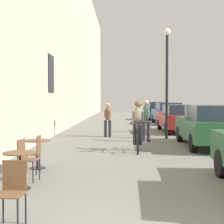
# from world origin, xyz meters

# --- Properties ---
(building_facade_left) EXTENTS (0.54, 68.00, 12.46)m
(building_facade_left) POSITION_xyz_m (-3.45, 14.00, 6.23)
(building_facade_left) COLOR #B7AD99
(building_facade_left) RESTS_ON ground_plane
(cafe_chair_near_toward_street) EXTENTS (0.39, 0.39, 0.89)m
(cafe_chair_near_toward_street) POSITION_xyz_m (-1.46, 1.78, 0.52)
(cafe_chair_near_toward_street) COLOR black
(cafe_chair_near_toward_street) RESTS_ON ground_plane
(cafe_table_mid) EXTENTS (0.64, 0.64, 0.72)m
(cafe_table_mid) POSITION_xyz_m (-1.93, 3.65, 0.52)
(cafe_table_mid) COLOR black
(cafe_table_mid) RESTS_ON ground_plane
(cafe_chair_mid_toward_street) EXTENTS (0.44, 0.44, 0.89)m
(cafe_chair_mid_toward_street) POSITION_xyz_m (-2.00, 4.31, 0.52)
(cafe_chair_mid_toward_street) COLOR black
(cafe_chair_mid_toward_street) RESTS_ON ground_plane
(cafe_table_far) EXTENTS (0.64, 0.64, 0.72)m
(cafe_table_far) POSITION_xyz_m (-2.09, 5.60, 0.52)
(cafe_table_far) COLOR black
(cafe_table_far) RESTS_ON ground_plane
(cafe_chair_far_toward_street) EXTENTS (0.38, 0.38, 0.89)m
(cafe_chair_far_toward_street) POSITION_xyz_m (-2.01, 5.04, 0.52)
(cafe_chair_far_toward_street) COLOR black
(cafe_chair_far_toward_street) RESTS_ON ground_plane
(cyclist_on_bicycle) EXTENTS (0.52, 1.76, 1.74)m
(cyclist_on_bicycle) POSITION_xyz_m (0.59, 8.54, 0.81)
(cyclist_on_bicycle) COLOR black
(cyclist_on_bicycle) RESTS_ON ground_plane
(pedestrian_near) EXTENTS (0.34, 0.25, 1.73)m
(pedestrian_near) POSITION_xyz_m (1.06, 11.07, 0.98)
(pedestrian_near) COLOR #26262D
(pedestrian_near) RESTS_ON ground_plane
(pedestrian_mid) EXTENTS (0.37, 0.29, 1.60)m
(pedestrian_mid) POSITION_xyz_m (-0.61, 12.87, 0.90)
(pedestrian_mid) COLOR #26262D
(pedestrian_mid) RESTS_ON ground_plane
(pedestrian_far) EXTENTS (0.34, 0.25, 1.64)m
(pedestrian_far) POSITION_xyz_m (1.06, 15.26, 0.92)
(pedestrian_far) COLOR #26262D
(pedestrian_far) RESTS_ON ground_plane
(street_lamp) EXTENTS (0.32, 0.32, 4.90)m
(street_lamp) POSITION_xyz_m (2.06, 12.18, 3.11)
(street_lamp) COLOR black
(street_lamp) RESTS_ON ground_plane
(parked_car_second) EXTENTS (1.91, 4.39, 1.55)m
(parked_car_second) POSITION_xyz_m (3.25, 9.58, 0.80)
(parked_car_second) COLOR #23512D
(parked_car_second) RESTS_ON ground_plane
(parked_car_third) EXTENTS (1.83, 4.19, 1.48)m
(parked_car_third) POSITION_xyz_m (3.06, 15.13, 0.77)
(parked_car_third) COLOR maroon
(parked_car_third) RESTS_ON ground_plane
(parked_car_fourth) EXTENTS (1.92, 4.37, 1.54)m
(parked_car_fourth) POSITION_xyz_m (3.33, 21.30, 0.80)
(parked_car_fourth) COLOR #384C84
(parked_car_fourth) RESTS_ON ground_plane
(parked_car_fifth) EXTENTS (1.91, 4.41, 1.56)m
(parked_car_fifth) POSITION_xyz_m (3.15, 26.61, 0.81)
(parked_car_fifth) COLOR black
(parked_car_fifth) RESTS_ON ground_plane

